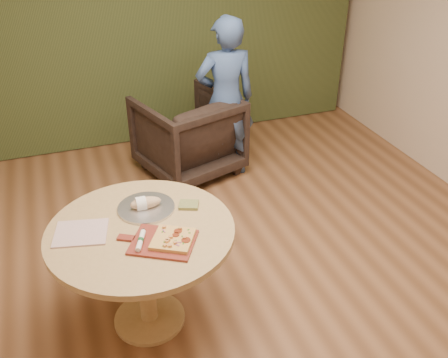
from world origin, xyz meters
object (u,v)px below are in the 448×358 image
object	(u,v)px
pedestal_table	(142,248)
cutlery_roll	(141,240)
pizza_paddle	(161,242)
bread_roll	(144,203)
serving_tray	(146,208)
armchair	(188,131)
person_standing	(226,99)
flatbread_pizza	(173,239)

from	to	relation	value
pedestal_table	cutlery_roll	bearing A→B (deg)	-99.88
pizza_paddle	bread_roll	xyz separation A→B (m)	(-0.02, 0.37, 0.04)
serving_tray	bread_roll	bearing A→B (deg)	-180.00
bread_roll	cutlery_roll	bearing A→B (deg)	-105.37
pedestal_table	bread_roll	world-z (taller)	bread_roll
armchair	person_standing	bearing A→B (deg)	138.87
flatbread_pizza	cutlery_roll	distance (m)	0.18
pedestal_table	person_standing	xyz separation A→B (m)	(1.15, 1.69, 0.16)
serving_tray	armchair	size ratio (longest dim) A/B	0.41
bread_roll	person_standing	distance (m)	1.84
pizza_paddle	armchair	distance (m)	2.16
pizza_paddle	armchair	bearing A→B (deg)	100.23
cutlery_roll	bread_roll	bearing A→B (deg)	96.06
armchair	person_standing	size ratio (longest dim) A/B	0.56
pizza_paddle	flatbread_pizza	distance (m)	0.07
cutlery_roll	person_standing	world-z (taller)	person_standing
flatbread_pizza	cutlery_roll	xyz separation A→B (m)	(-0.17, 0.04, 0.00)
armchair	bread_roll	bearing A→B (deg)	47.95
pizza_paddle	person_standing	xyz separation A→B (m)	(1.06, 1.87, 0.01)
flatbread_pizza	bread_roll	xyz separation A→B (m)	(-0.08, 0.39, 0.02)
bread_roll	armchair	bearing A→B (deg)	65.70
cutlery_roll	armchair	world-z (taller)	armchair
pizza_paddle	flatbread_pizza	size ratio (longest dim) A/B	1.56
person_standing	armchair	bearing A→B (deg)	-19.94
serving_tray	bread_roll	distance (m)	0.04
person_standing	bread_roll	bearing A→B (deg)	57.65
pedestal_table	flatbread_pizza	world-z (taller)	flatbread_pizza
person_standing	cutlery_roll	bearing A→B (deg)	60.93
pedestal_table	person_standing	world-z (taller)	person_standing
cutlery_roll	armchair	size ratio (longest dim) A/B	0.22
pedestal_table	serving_tray	world-z (taller)	serving_tray
bread_roll	person_standing	world-z (taller)	person_standing
pedestal_table	pizza_paddle	bearing A→B (deg)	-63.97
pedestal_table	flatbread_pizza	distance (m)	0.30
cutlery_roll	serving_tray	xyz separation A→B (m)	(0.10, 0.34, -0.02)
pizza_paddle	cutlery_roll	bearing A→B (deg)	-162.74
pizza_paddle	bread_roll	size ratio (longest dim) A/B	2.42
cutlery_roll	person_standing	distance (m)	2.18
pizza_paddle	flatbread_pizza	bearing A→B (deg)	13.30
flatbread_pizza	serving_tray	distance (m)	0.40
flatbread_pizza	person_standing	size ratio (longest dim) A/B	0.20
flatbread_pizza	armchair	bearing A→B (deg)	71.97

